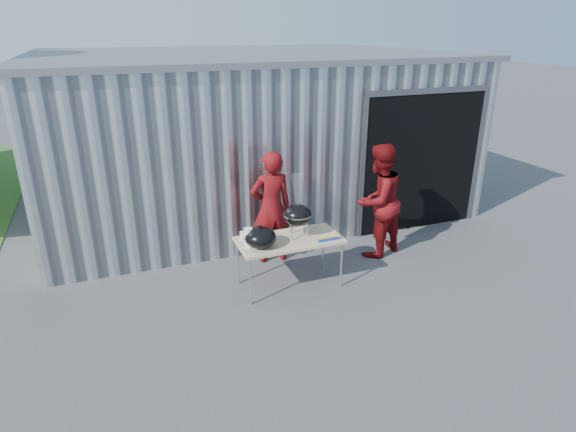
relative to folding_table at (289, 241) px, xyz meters
name	(u,v)px	position (x,y,z in m)	size (l,w,h in m)	color
ground	(287,304)	(-0.23, -0.49, -0.71)	(80.00, 80.00, 0.00)	#404042
building	(250,128)	(0.68, 4.10, 0.83)	(8.20, 6.20, 3.10)	silver
folding_table	(289,241)	(0.00, 0.00, 0.00)	(1.50, 0.75, 0.75)	tan
kettle_grill	(298,209)	(0.14, 0.04, 0.46)	(0.42, 0.42, 0.93)	black
grill_lid	(260,237)	(-0.47, -0.10, 0.18)	(0.44, 0.44, 0.32)	black
paper_towels	(248,238)	(-0.62, -0.05, 0.18)	(0.12, 0.12, 0.28)	white
white_tub	(248,235)	(-0.55, 0.22, 0.09)	(0.20, 0.15, 0.10)	white
foil_box	(329,238)	(0.50, -0.25, 0.07)	(0.32, 0.06, 0.06)	#1A36AA
person_cook	(271,208)	(0.04, 0.89, 0.20)	(0.67, 0.44, 1.83)	#630B0E
person_bystander	(378,201)	(1.74, 0.48, 0.23)	(0.92, 0.71, 1.89)	#630B0E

